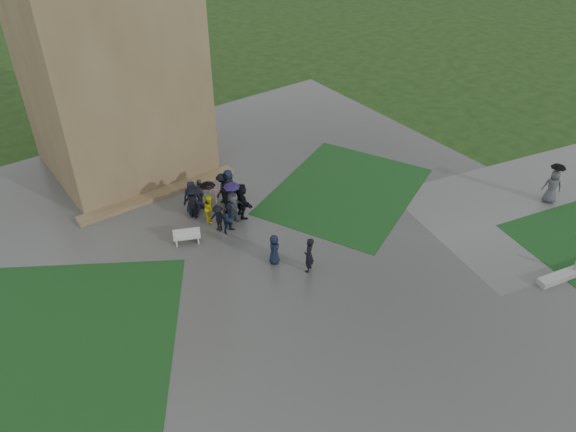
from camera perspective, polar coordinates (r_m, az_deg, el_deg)
ground at (r=23.87m, az=-1.84°, el=-9.30°), size 120.00×120.00×0.00m
plaza at (r=25.10m, az=-4.44°, el=-6.66°), size 34.00×34.00×0.02m
lawn_inset_left at (r=24.72m, az=-24.32°, el=-11.33°), size 14.10×13.46×0.01m
lawn_inset_right at (r=31.11m, az=5.87°, el=2.56°), size 11.12×10.15×0.01m
tower at (r=31.62m, az=-18.74°, el=19.39°), size 8.00×8.00×18.00m
tower_plinth at (r=31.28m, az=-12.93°, el=2.20°), size 9.00×0.80×0.22m
bench at (r=27.37m, az=-10.23°, el=-2.04°), size 1.35×0.91×0.75m
visitor_cluster at (r=28.58m, az=-6.87°, el=1.72°), size 3.13×3.51×2.58m
pedestrian_mid at (r=25.57m, az=-1.40°, el=-3.40°), size 0.84×0.89×1.50m
pedestrian_near at (r=25.06m, az=2.14°, el=-3.98°), size 0.77×0.71×1.76m
pedestrian_path at (r=32.56m, az=25.38°, el=3.11°), size 1.08×1.12×2.30m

